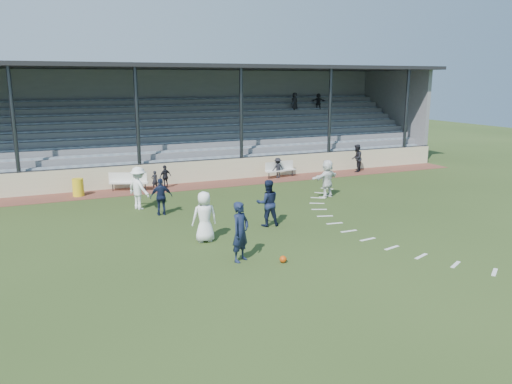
% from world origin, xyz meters
% --- Properties ---
extents(ground, '(90.00, 90.00, 0.00)m').
position_xyz_m(ground, '(0.00, 0.00, 0.00)').
color(ground, '#2B3E19').
rests_on(ground, ground).
extents(cinder_track, '(34.00, 2.00, 0.02)m').
position_xyz_m(cinder_track, '(0.00, 10.50, 0.01)').
color(cinder_track, brown).
rests_on(cinder_track, ground).
extents(retaining_wall, '(34.00, 0.18, 1.20)m').
position_xyz_m(retaining_wall, '(0.00, 11.55, 0.60)').
color(retaining_wall, beige).
rests_on(retaining_wall, ground).
extents(bench_left, '(2.01, 1.15, 0.95)m').
position_xyz_m(bench_left, '(-3.80, 10.72, 0.58)').
color(bench_left, silver).
rests_on(bench_left, cinder_track).
extents(bench_right, '(2.04, 0.75, 0.95)m').
position_xyz_m(bench_right, '(5.15, 10.85, 0.58)').
color(bench_right, silver).
rests_on(bench_right, cinder_track).
extents(trash_bin, '(0.55, 0.55, 0.89)m').
position_xyz_m(trash_bin, '(-6.33, 10.43, 0.46)').
color(trash_bin, yellow).
rests_on(trash_bin, cinder_track).
extents(football, '(0.23, 0.23, 0.23)m').
position_xyz_m(football, '(-1.01, -2.04, 0.12)').
color(football, '#C0430B').
rests_on(football, ground).
extents(player_white_lead, '(0.93, 0.62, 1.86)m').
position_xyz_m(player_white_lead, '(-2.66, 1.03, 0.93)').
color(player_white_lead, white).
rests_on(player_white_lead, ground).
extents(player_navy_lead, '(0.86, 0.79, 1.97)m').
position_xyz_m(player_navy_lead, '(-2.20, -1.34, 0.98)').
color(player_navy_lead, '#141D38').
rests_on(player_navy_lead, ground).
extents(player_navy_mid, '(1.03, 0.87, 1.88)m').
position_xyz_m(player_navy_mid, '(0.27, 1.94, 0.94)').
color(player_navy_mid, '#141D38').
rests_on(player_navy_mid, ground).
extents(player_white_wing, '(1.23, 1.45, 1.94)m').
position_xyz_m(player_white_wing, '(-3.98, 6.65, 0.97)').
color(player_white_wing, white).
rests_on(player_white_wing, ground).
extents(player_navy_wing, '(0.98, 0.48, 1.62)m').
position_xyz_m(player_navy_wing, '(-3.27, 5.25, 0.81)').
color(player_navy_wing, '#141D38').
rests_on(player_navy_wing, ground).
extents(player_white_back, '(1.84, 1.12, 1.90)m').
position_xyz_m(player_white_back, '(5.05, 5.31, 0.95)').
color(player_white_back, white).
rests_on(player_white_back, ground).
extents(official, '(1.06, 1.06, 1.74)m').
position_xyz_m(official, '(10.42, 10.58, 0.89)').
color(official, black).
rests_on(official, cinder_track).
extents(sub_left_near, '(0.42, 0.34, 1.01)m').
position_xyz_m(sub_left_near, '(-2.46, 10.43, 0.52)').
color(sub_left_near, black).
rests_on(sub_left_near, cinder_track).
extents(sub_left_far, '(0.79, 0.57, 1.24)m').
position_xyz_m(sub_left_far, '(-1.85, 10.59, 0.64)').
color(sub_left_far, black).
rests_on(sub_left_far, cinder_track).
extents(sub_right, '(0.84, 0.56, 1.21)m').
position_xyz_m(sub_right, '(4.94, 10.69, 0.63)').
color(sub_right, black).
rests_on(sub_right, cinder_track).
extents(grandstand, '(34.60, 9.00, 6.61)m').
position_xyz_m(grandstand, '(0.01, 16.26, 2.20)').
color(grandstand, slate).
rests_on(grandstand, ground).
extents(penalty_arc, '(3.89, 14.63, 0.01)m').
position_xyz_m(penalty_arc, '(4.12, 0.00, 0.01)').
color(penalty_arc, silver).
rests_on(penalty_arc, ground).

